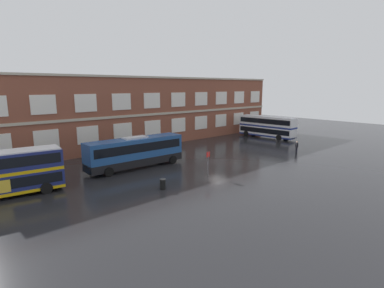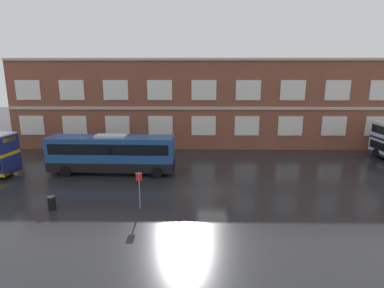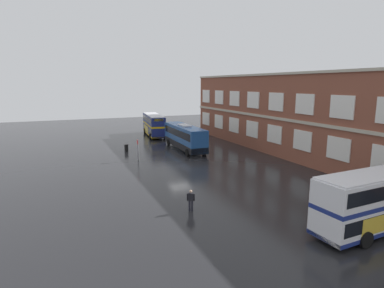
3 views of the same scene
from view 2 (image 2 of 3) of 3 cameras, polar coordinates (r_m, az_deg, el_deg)
The scene contains 5 objects.
ground_plane at distance 28.55m, azimuth 3.52°, elevation -6.83°, with size 120.00×120.00×0.00m, color black.
brick_terminal_building at distance 43.16m, azimuth 5.63°, elevation 7.36°, with size 53.88×8.19×11.24m.
touring_coach at distance 31.31m, azimuth -14.29°, elevation -1.76°, with size 12.06×3.13×3.80m.
bus_stand_flag at distance 22.90m, azimuth -9.51°, elevation -7.73°, with size 0.44×0.10×2.70m.
station_litter_bin at distance 24.98m, azimuth -24.02°, elevation -9.68°, with size 0.60×0.60×1.03m.
Camera 2 is at (-1.37, -24.83, 9.67)m, focal length 29.49 mm.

